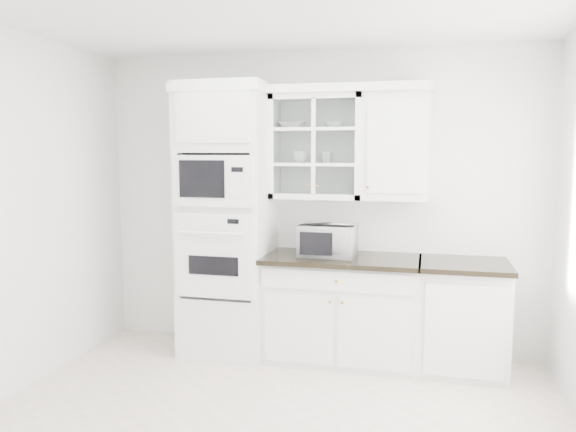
# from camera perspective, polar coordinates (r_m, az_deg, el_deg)

# --- Properties ---
(room_shell) EXTENTS (4.00, 3.50, 2.70)m
(room_shell) POSITION_cam_1_polar(r_m,az_deg,el_deg) (3.81, -0.79, 6.09)
(room_shell) COLOR white
(room_shell) RESTS_ON ground
(oven_column) EXTENTS (0.76, 0.68, 2.40)m
(oven_column) POSITION_cam_1_polar(r_m,az_deg,el_deg) (5.01, -6.21, -0.46)
(oven_column) COLOR white
(oven_column) RESTS_ON ground
(base_cabinet_run) EXTENTS (1.32, 0.67, 0.92)m
(base_cabinet_run) POSITION_cam_1_polar(r_m,az_deg,el_deg) (4.94, 5.47, -9.30)
(base_cabinet_run) COLOR white
(base_cabinet_run) RESTS_ON ground
(extra_base_cabinet) EXTENTS (0.72, 0.67, 0.92)m
(extra_base_cabinet) POSITION_cam_1_polar(r_m,az_deg,el_deg) (4.90, 17.29, -9.70)
(extra_base_cabinet) COLOR white
(extra_base_cabinet) RESTS_ON ground
(upper_cabinet_glass) EXTENTS (0.80, 0.33, 0.90)m
(upper_cabinet_glass) POSITION_cam_1_polar(r_m,az_deg,el_deg) (4.93, 2.99, 7.03)
(upper_cabinet_glass) COLOR white
(upper_cabinet_glass) RESTS_ON room_shell
(upper_cabinet_solid) EXTENTS (0.55, 0.33, 0.90)m
(upper_cabinet_solid) POSITION_cam_1_polar(r_m,az_deg,el_deg) (4.84, 10.91, 6.93)
(upper_cabinet_solid) COLOR white
(upper_cabinet_solid) RESTS_ON room_shell
(crown_molding) EXTENTS (2.14, 0.38, 0.07)m
(crown_molding) POSITION_cam_1_polar(r_m,az_deg,el_deg) (4.95, 1.74, 12.66)
(crown_molding) COLOR white
(crown_molding) RESTS_ON room_shell
(countertop_microwave) EXTENTS (0.49, 0.41, 0.27)m
(countertop_microwave) POSITION_cam_1_polar(r_m,az_deg,el_deg) (4.81, 4.08, -2.46)
(countertop_microwave) COLOR white
(countertop_microwave) RESTS_ON base_cabinet_run
(bowl_a) EXTENTS (0.26, 0.26, 0.06)m
(bowl_a) POSITION_cam_1_polar(r_m,az_deg,el_deg) (5.00, 0.43, 9.22)
(bowl_a) COLOR white
(bowl_a) RESTS_ON upper_cabinet_glass
(bowl_b) EXTENTS (0.21, 0.21, 0.05)m
(bowl_b) POSITION_cam_1_polar(r_m,az_deg,el_deg) (4.93, 4.68, 9.19)
(bowl_b) COLOR white
(bowl_b) RESTS_ON upper_cabinet_glass
(cup_a) EXTENTS (0.17, 0.17, 0.10)m
(cup_a) POSITION_cam_1_polar(r_m,az_deg,el_deg) (4.94, 1.25, 6.01)
(cup_a) COLOR white
(cup_a) RESTS_ON upper_cabinet_glass
(cup_b) EXTENTS (0.11, 0.11, 0.10)m
(cup_b) POSITION_cam_1_polar(r_m,az_deg,el_deg) (4.92, 3.91, 5.97)
(cup_b) COLOR white
(cup_b) RESTS_ON upper_cabinet_glass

